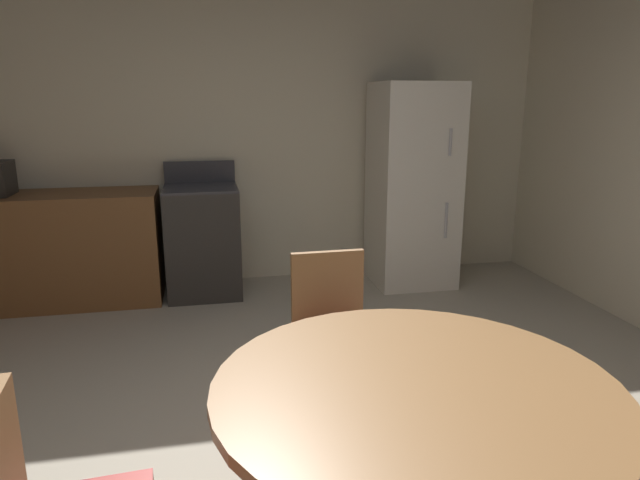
# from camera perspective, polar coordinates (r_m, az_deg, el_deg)

# --- Properties ---
(wall_back) EXTENTS (5.74, 0.12, 2.70)m
(wall_back) POSITION_cam_1_polar(r_m,az_deg,el_deg) (5.15, -7.96, 10.87)
(wall_back) COLOR beige
(wall_back) RESTS_ON ground
(kitchen_counter) EXTENTS (1.84, 0.60, 0.90)m
(kitchen_counter) POSITION_cam_1_polar(r_m,az_deg,el_deg) (5.05, -26.25, -0.90)
(kitchen_counter) COLOR brown
(kitchen_counter) RESTS_ON ground
(oven_range) EXTENTS (0.60, 0.60, 1.10)m
(oven_range) POSITION_cam_1_polar(r_m,az_deg,el_deg) (4.88, -11.67, 0.01)
(oven_range) COLOR #2D2B28
(oven_range) RESTS_ON ground
(refrigerator) EXTENTS (0.68, 0.68, 1.76)m
(refrigerator) POSITION_cam_1_polar(r_m,az_deg,el_deg) (5.07, 9.28, 5.43)
(refrigerator) COLOR silver
(refrigerator) RESTS_ON ground
(dining_table) EXTENTS (1.30, 1.30, 0.76)m
(dining_table) POSITION_cam_1_polar(r_m,az_deg,el_deg) (1.94, 9.41, -17.90)
(dining_table) COLOR olive
(dining_table) RESTS_ON ground
(chair_north) EXTENTS (0.41, 0.41, 0.87)m
(chair_north) POSITION_cam_1_polar(r_m,az_deg,el_deg) (2.91, 1.27, -8.75)
(chair_north) COLOR olive
(chair_north) RESTS_ON ground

